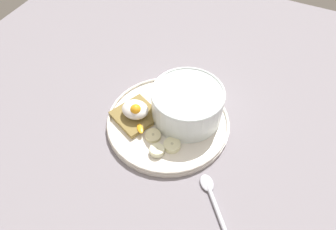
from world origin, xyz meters
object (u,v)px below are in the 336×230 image
(toast_slice, at_px, (136,115))
(banana_slice_left, at_px, (172,145))
(banana_slice_front, at_px, (153,136))
(banana_slice_back, at_px, (157,150))
(poached_egg, at_px, (135,110))
(spoon, at_px, (211,195))
(oatmeal_bowl, at_px, (187,104))

(toast_slice, bearing_deg, banana_slice_left, -19.38)
(banana_slice_front, distance_m, banana_slice_back, 0.04)
(banana_slice_front, bearing_deg, poached_egg, 152.24)
(banana_slice_left, bearing_deg, banana_slice_back, -131.33)
(banana_slice_front, xyz_separation_m, spoon, (0.15, -0.07, -0.01))
(oatmeal_bowl, bearing_deg, poached_egg, -150.46)
(oatmeal_bowl, height_order, banana_slice_front, oatmeal_bowl)
(poached_egg, bearing_deg, spoon, -24.57)
(toast_slice, distance_m, banana_slice_front, 0.06)
(oatmeal_bowl, bearing_deg, spoon, -52.57)
(spoon, bearing_deg, banana_slice_back, 164.18)
(poached_egg, bearing_deg, toast_slice, 131.89)
(poached_egg, bearing_deg, banana_slice_front, -27.76)
(banana_slice_left, relative_size, spoon, 0.48)
(banana_slice_left, bearing_deg, spoon, -29.44)
(spoon, bearing_deg, banana_slice_left, 150.56)
(banana_slice_back, bearing_deg, poached_egg, 143.58)
(oatmeal_bowl, xyz_separation_m, banana_slice_left, (0.01, -0.09, -0.03))
(poached_egg, height_order, spoon, poached_egg)
(oatmeal_bowl, bearing_deg, banana_slice_left, -85.77)
(toast_slice, relative_size, poached_egg, 1.59)
(oatmeal_bowl, height_order, banana_slice_left, oatmeal_bowl)
(oatmeal_bowl, distance_m, banana_slice_back, 0.12)
(oatmeal_bowl, xyz_separation_m, poached_egg, (-0.09, -0.05, -0.01))
(banana_slice_front, xyz_separation_m, banana_slice_back, (0.02, -0.03, 0.00))
(toast_slice, relative_size, banana_slice_front, 2.47)
(poached_egg, height_order, banana_slice_back, poached_egg)
(banana_slice_left, relative_size, banana_slice_back, 1.49)
(banana_slice_left, xyz_separation_m, banana_slice_back, (-0.02, -0.02, 0.00))
(poached_egg, distance_m, banana_slice_front, 0.07)
(poached_egg, distance_m, spoon, 0.23)
(poached_egg, relative_size, banana_slice_back, 2.16)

